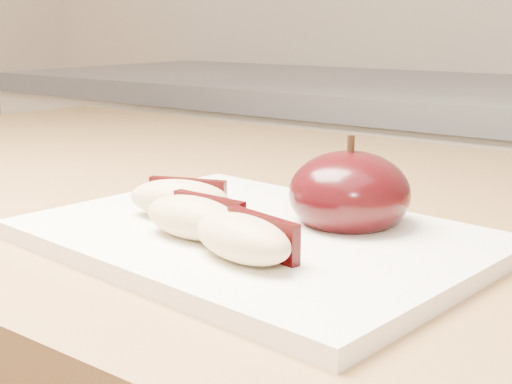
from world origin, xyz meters
The scene contains 5 objects.
cutting_board centered at (-0.08, 0.36, 0.91)m, with size 0.29×0.21×0.01m, color white.
apple_half centered at (-0.04, 0.41, 0.93)m, with size 0.10×0.10×0.07m.
apple_wedge_a centered at (-0.14, 0.35, 0.92)m, with size 0.08×0.06×0.03m.
apple_wedge_b centered at (-0.10, 0.32, 0.92)m, with size 0.07×0.04×0.03m.
apple_wedge_c centered at (-0.04, 0.30, 0.92)m, with size 0.08×0.05×0.03m.
Camera 1 is at (0.20, 0.00, 1.04)m, focal length 50.00 mm.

